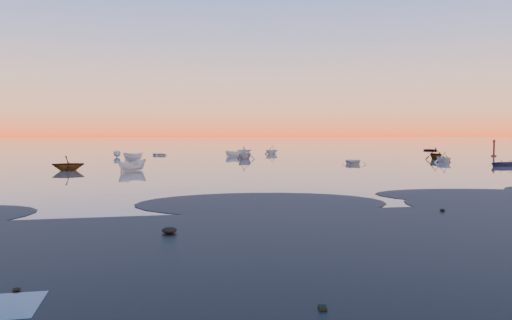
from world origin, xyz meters
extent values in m
plane|color=#665B55|center=(0.00, 100.00, 0.00)|extent=(600.00, 600.00, 0.00)
imported|color=beige|center=(-15.74, 27.34, 0.00)|extent=(3.36, 3.74, 1.23)
imported|color=beige|center=(26.28, 34.41, 0.00)|extent=(3.35, 1.76, 1.13)
cylinder|color=#47170F|center=(45.15, 48.64, 0.05)|extent=(0.89, 0.89, 0.30)
cylinder|color=#47170F|center=(45.15, 48.64, 1.28)|extent=(0.32, 0.32, 2.57)
cone|color=#47170F|center=(45.15, 48.64, 2.81)|extent=(0.59, 0.59, 0.49)
camera|label=1|loc=(-13.80, -28.12, 4.19)|focal=35.00mm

